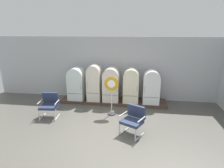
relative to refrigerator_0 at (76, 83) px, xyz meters
name	(u,v)px	position (x,y,z in m)	size (l,w,h in m)	color
ground	(100,139)	(1.65, -2.91, -0.91)	(12.00, 10.00, 0.05)	#514E48
back_wall	(115,68)	(1.65, 0.75, 0.57)	(11.76, 0.12, 2.89)	#BABCC2
display_plinth	(113,101)	(1.65, 0.12, -0.82)	(4.70, 0.95, 0.12)	#47332A
refrigerator_0	(76,83)	(0.00, 0.00, 0.00)	(0.70, 0.66, 1.45)	silver
refrigerator_1	(94,82)	(0.83, -0.01, 0.09)	(0.58, 0.64, 1.60)	silver
refrigerator_2	(111,83)	(1.58, 0.03, 0.02)	(0.69, 0.72, 1.49)	silver
refrigerator_3	(131,84)	(2.45, 0.02, 0.02)	(0.65, 0.70, 1.48)	beige
refrigerator_4	(151,86)	(3.31, 0.02, -0.01)	(0.69, 0.70, 1.43)	white
armchair_left	(49,104)	(-0.50, -1.67, -0.37)	(0.72, 0.67, 0.92)	silver
armchair_right	(133,118)	(2.64, -2.46, -0.37)	(0.83, 0.83, 0.92)	silver
sign_stand	(111,95)	(1.77, -1.16, -0.08)	(0.54, 0.32, 1.51)	#2D2D30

